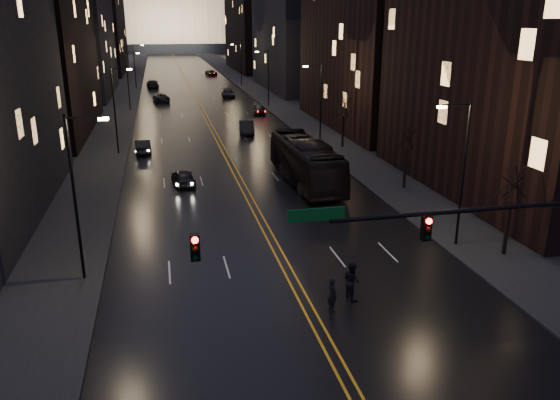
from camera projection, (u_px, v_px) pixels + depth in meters
ground at (336, 362)px, 22.42m from camera, size 900.00×900.00×0.00m
road at (183, 75)px, 143.08m from camera, size 20.00×320.00×0.02m
sidewalk_left at (128, 75)px, 140.21m from camera, size 8.00×320.00×0.16m
sidewalk_right at (236, 73)px, 145.90m from camera, size 8.00×320.00×0.16m
center_line at (183, 75)px, 143.07m from camera, size 0.62×320.00×0.01m
building_left_mid at (27, 15)px, 63.91m from camera, size 12.00×30.00×28.00m
building_left_far at (75, 40)px, 100.43m from camera, size 12.00×34.00×20.00m
building_left_dist at (99, 27)px, 144.36m from camera, size 12.00×40.00×24.00m
building_right_near at (524, 39)px, 41.50m from camera, size 12.00×26.00×24.00m
building_right_mid at (296, 23)px, 108.02m from camera, size 12.00×34.00×26.00m
building_right_dist at (255, 30)px, 153.20m from camera, size 12.00×40.00×22.00m
capitol at (168, 12)px, 249.11m from camera, size 90.00×50.00×58.50m
traffic_signal at (480, 235)px, 22.02m from camera, size 17.29×0.45×7.00m
streetlamp_right_near at (461, 167)px, 32.31m from camera, size 2.13×0.25×9.00m
streetlamp_left_near at (78, 190)px, 27.92m from camera, size 2.13×0.25×9.00m
streetlamp_right_mid at (319, 100)px, 60.15m from camera, size 2.13×0.25×9.00m
streetlamp_left_mid at (116, 106)px, 55.76m from camera, size 2.13×0.25×9.00m
streetlamp_right_far at (267, 75)px, 88.00m from camera, size 2.13×0.25×9.00m
streetlamp_left_far at (129, 78)px, 83.61m from camera, size 2.13×0.25×9.00m
streetlamp_right_dist at (240, 62)px, 115.84m from camera, size 2.13×0.25×9.00m
streetlamp_left_dist at (135, 64)px, 111.45m from camera, size 2.13×0.25×9.00m
tree_right_near at (513, 183)px, 31.07m from camera, size 2.40×2.40×6.65m
tree_right_mid at (408, 136)px, 44.06m from camera, size 2.40×2.40×6.65m
tree_right_far at (344, 107)px, 58.92m from camera, size 2.40×2.40×6.65m
bus at (306, 161)px, 46.76m from camera, size 3.47×13.56×3.76m
oncoming_car_a at (183, 177)px, 46.32m from camera, size 2.11×4.37×1.44m
oncoming_car_b at (143, 146)px, 57.70m from camera, size 1.87×4.62×1.49m
oncoming_car_c at (161, 97)px, 94.74m from camera, size 3.06×5.47×1.45m
oncoming_car_d at (153, 84)px, 114.46m from camera, size 2.75×5.80×1.63m
receding_car_a at (246, 127)px, 67.48m from camera, size 2.24×5.10×1.63m
receding_car_b at (259, 109)px, 81.77m from camera, size 2.32×4.57×1.49m
receding_car_c at (228, 94)px, 99.16m from camera, size 2.38×5.43×1.55m
receding_car_d at (211, 73)px, 140.59m from camera, size 2.95×5.26×1.39m
pedestrian_a at (332, 295)px, 26.13m from camera, size 0.55×0.70×1.70m
pedestrian_b at (352, 281)px, 27.24m from camera, size 0.75×1.06×1.97m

